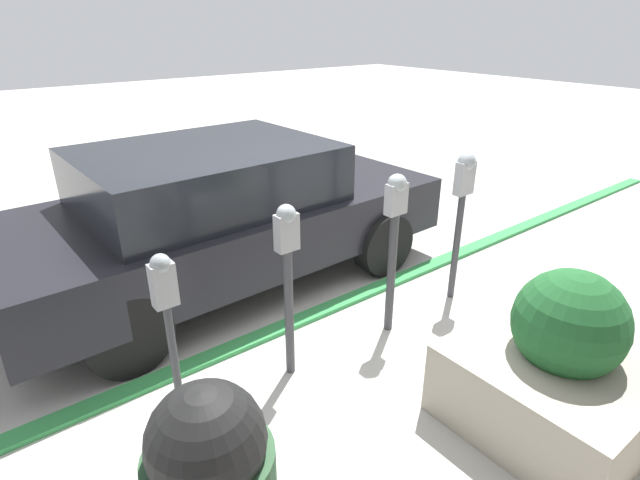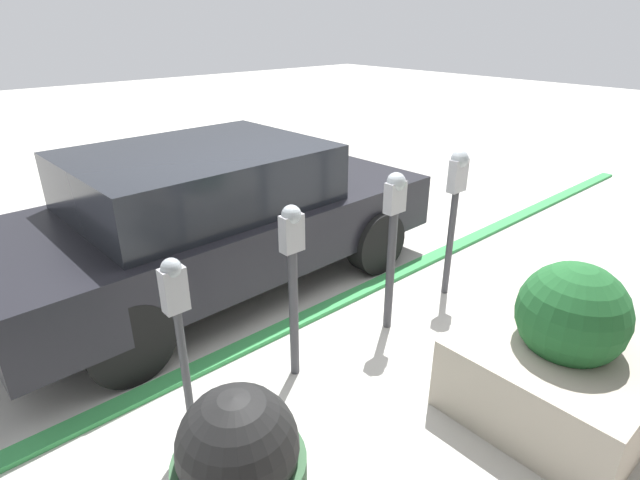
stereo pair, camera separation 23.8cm
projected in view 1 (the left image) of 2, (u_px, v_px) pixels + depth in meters
ground_plane at (311, 323)px, 4.53m from camera, size 40.00×40.00×0.00m
curb_strip at (305, 318)px, 4.58m from camera, size 13.88×0.16×0.04m
parking_meter_nearest at (167, 310)px, 2.97m from camera, size 0.14×0.12×1.31m
parking_meter_second at (288, 264)px, 3.54m from camera, size 0.16×0.14×1.39m
parking_meter_middle at (394, 228)px, 4.06m from camera, size 0.18×0.16×1.43m
parking_meter_fourth at (462, 196)px, 4.54m from camera, size 0.19×0.16×1.45m
planter_box at (559, 368)px, 3.29m from camera, size 1.26×1.20×1.12m
parked_car_front at (221, 211)px, 5.01m from camera, size 4.42×2.09×1.43m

